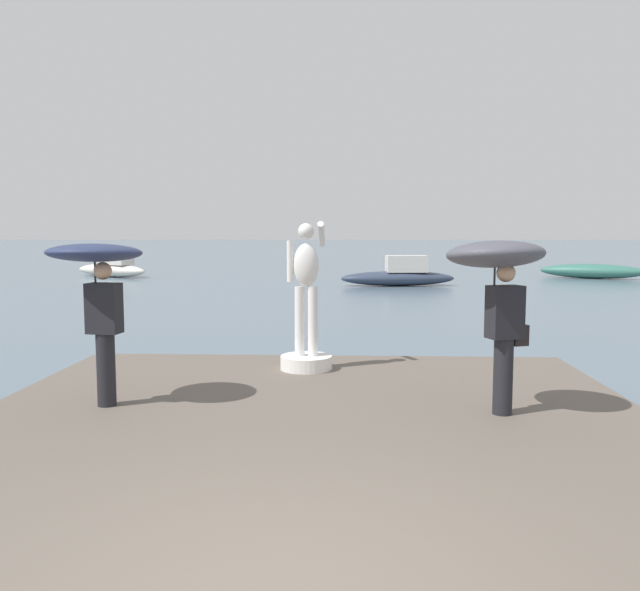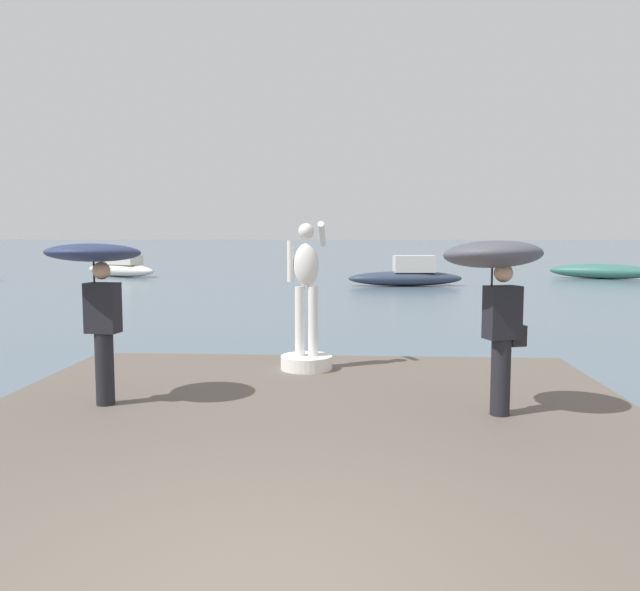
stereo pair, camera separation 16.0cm
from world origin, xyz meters
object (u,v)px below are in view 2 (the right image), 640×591
object	(u,v)px
onlooker_right	(495,274)
boat_rightward	(121,268)
statue_white_figure	(306,320)
boat_mid	(407,275)
boat_near	(602,271)
onlooker_left	(96,275)

from	to	relation	value
onlooker_right	boat_rightward	size ratio (longest dim) A/B	0.39
boat_rightward	statue_white_figure	bearing A→B (deg)	-63.83
boat_rightward	boat_mid	bearing A→B (deg)	-19.01
onlooker_right	boat_mid	size ratio (longest dim) A/B	0.37
boat_near	onlooker_right	bearing A→B (deg)	-112.58
statue_white_figure	onlooker_left	xyz separation A→B (m)	(-2.35, -2.14, 0.82)
boat_near	boat_rightward	world-z (taller)	boat_rightward
onlooker_left	onlooker_right	world-z (taller)	onlooker_right
onlooker_left	boat_mid	size ratio (longest dim) A/B	0.36
onlooker_right	boat_near	bearing A→B (deg)	67.42
boat_mid	boat_rightward	size ratio (longest dim) A/B	1.04
onlooker_right	onlooker_left	bearing A→B (deg)	177.56
boat_mid	boat_near	bearing A→B (deg)	26.21
boat_near	boat_mid	distance (m)	12.18
onlooker_right	boat_mid	bearing A→B (deg)	88.05
statue_white_figure	boat_rightward	world-z (taller)	statue_white_figure
boat_rightward	onlooker_left	bearing A→B (deg)	-69.69
boat_rightward	onlooker_right	bearing A→B (deg)	-61.96
statue_white_figure	boat_near	bearing A→B (deg)	61.50
boat_near	statue_white_figure	bearing A→B (deg)	-118.50
onlooker_left	boat_rightward	world-z (taller)	onlooker_left
onlooker_left	boat_rightward	distance (m)	29.90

